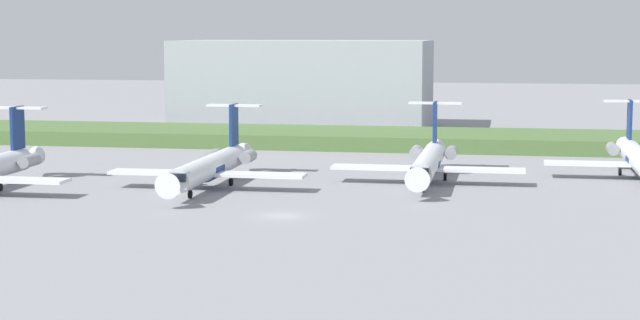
{
  "coord_description": "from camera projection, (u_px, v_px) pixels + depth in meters",
  "views": [
    {
      "loc": [
        21.5,
        -97.72,
        17.74
      ],
      "look_at": [
        0.0,
        20.96,
        3.0
      ],
      "focal_mm": 58.3,
      "sensor_mm": 36.0,
      "label": 1
    }
  ],
  "objects": [
    {
      "name": "regional_jet_fifth",
      "position": [
        638.0,
        157.0,
        127.89
      ],
      "size": [
        22.81,
        31.0,
        9.0
      ],
      "color": "silver",
      "rests_on": "ground"
    },
    {
      "name": "regional_jet_fourth",
      "position": [
        429.0,
        161.0,
        124.15
      ],
      "size": [
        22.81,
        31.0,
        9.0
      ],
      "color": "silver",
      "rests_on": "ground"
    },
    {
      "name": "grass_berm",
      "position": [
        370.0,
        138.0,
        165.06
      ],
      "size": [
        320.0,
        20.0,
        2.27
      ],
      "primitive_type": "cube",
      "color": "#4C6B38",
      "rests_on": "ground"
    },
    {
      "name": "ground_plane",
      "position": [
        333.0,
        175.0,
        130.7
      ],
      "size": [
        500.0,
        500.0,
        0.0
      ],
      "primitive_type": "plane",
      "color": "gray"
    },
    {
      "name": "distant_hangar",
      "position": [
        305.0,
        84.0,
        194.79
      ],
      "size": [
        46.01,
        27.35,
        16.43
      ],
      "primitive_type": "cube",
      "color": "#9EA3AD",
      "rests_on": "ground"
    },
    {
      "name": "regional_jet_third",
      "position": [
        211.0,
        166.0,
        119.78
      ],
      "size": [
        22.81,
        31.0,
        9.0
      ],
      "color": "silver",
      "rests_on": "ground"
    }
  ]
}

